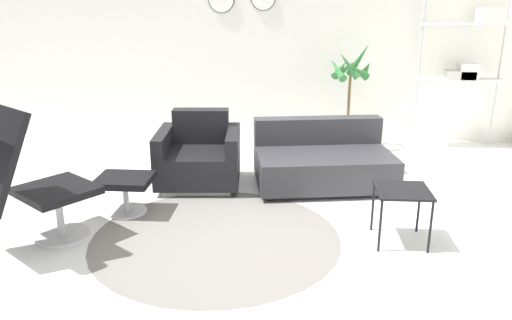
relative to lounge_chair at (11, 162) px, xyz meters
name	(u,v)px	position (x,y,z in m)	size (l,w,h in m)	color
ground_plane	(248,224)	(1.70, 0.59, -0.72)	(12.00, 12.00, 0.00)	white
wall_back	(267,36)	(1.70, 3.49, 0.68)	(12.00, 0.09, 2.80)	silver
round_rug	(216,237)	(1.46, 0.32, -0.72)	(2.04, 2.04, 0.01)	slate
lounge_chair	(11,162)	(0.00, 0.00, 0.00)	(0.99, 1.07, 1.22)	#BCBCC1
ottoman	(125,186)	(0.57, 0.77, -0.47)	(0.49, 0.41, 0.35)	#BCBCC1
armchair_red	(199,158)	(1.10, 1.57, -0.44)	(0.89, 0.84, 0.75)	silver
couch_low	(322,162)	(2.39, 1.66, -0.49)	(1.50, 1.10, 0.65)	black
side_table	(402,195)	(2.94, 0.37, -0.33)	(0.42, 0.42, 0.45)	black
potted_plant	(349,102)	(2.79, 3.01, -0.10)	(0.57, 0.55, 1.38)	silver
shelf_unit	(470,53)	(4.27, 3.20, 0.50)	(1.08, 0.28, 1.92)	#BCBCC1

